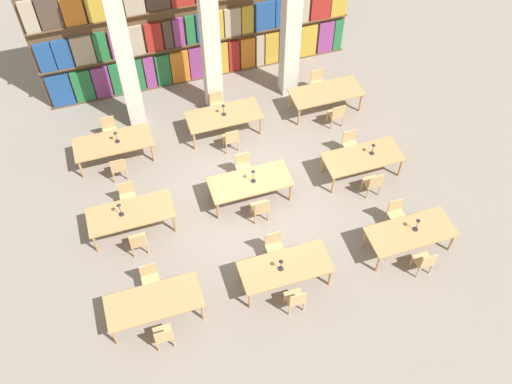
{
  "coord_description": "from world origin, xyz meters",
  "views": [
    {
      "loc": [
        -2.88,
        -9.23,
        12.37
      ],
      "look_at": [
        0.0,
        -0.27,
        0.65
      ],
      "focal_mm": 40.0,
      "sensor_mm": 36.0,
      "label": 1
    }
  ],
  "objects_px": {
    "chair_4": "(425,261)",
    "chair_8": "(261,208)",
    "reading_table_1": "(285,268)",
    "chair_10": "(373,183)",
    "chair_16": "(337,114)",
    "chair_14": "(231,139)",
    "reading_table_2": "(411,233)",
    "chair_6": "(138,242)",
    "pillar_left": "(121,41)",
    "pillar_right": "(292,9)",
    "desk_lamp_4": "(373,147)",
    "chair_13": "(110,130)",
    "desk_lamp_1": "(418,223)",
    "chair_1": "(150,278)",
    "desk_lamp_0": "(281,263)",
    "reading_table_0": "(154,303)",
    "chair_2": "(296,299)",
    "reading_table_3": "(131,214)",
    "chair_7": "(128,196)",
    "chair_12": "(118,167)",
    "chair_17": "(318,82)",
    "reading_table_5": "(363,158)",
    "chair_3": "(274,246)",
    "chair_11": "(350,144)",
    "desk_lamp_5": "(116,135)",
    "pillar_center": "(209,25)",
    "reading_table_4": "(250,183)",
    "reading_table_8": "(326,93)",
    "reading_table_7": "(224,117)",
    "desk_lamp_3": "(253,174)",
    "chair_0": "(164,335)",
    "chair_5": "(396,213)",
    "desk_lamp_6": "(223,108)",
    "chair_9": "(243,166)"
  },
  "relations": [
    {
      "from": "chair_4",
      "to": "chair_8",
      "type": "bearing_deg",
      "value": 139.99
    },
    {
      "from": "reading_table_1",
      "to": "chair_10",
      "type": "relative_size",
      "value": 2.51
    },
    {
      "from": "chair_10",
      "to": "chair_16",
      "type": "height_order",
      "value": "same"
    },
    {
      "from": "chair_14",
      "to": "reading_table_2",
      "type": "bearing_deg",
      "value": -54.77
    },
    {
      "from": "chair_6",
      "to": "chair_8",
      "type": "xyz_separation_m",
      "value": [
        3.25,
        0.06,
        0.0
      ]
    },
    {
      "from": "pillar_left",
      "to": "pillar_right",
      "type": "bearing_deg",
      "value": 0.0
    },
    {
      "from": "desk_lamp_4",
      "to": "chair_13",
      "type": "relative_size",
      "value": 0.45
    },
    {
      "from": "desk_lamp_1",
      "to": "chair_1",
      "type": "bearing_deg",
      "value": 173.03
    },
    {
      "from": "chair_1",
      "to": "reading_table_1",
      "type": "height_order",
      "value": "chair_1"
    },
    {
      "from": "desk_lamp_0",
      "to": "chair_4",
      "type": "distance_m",
      "value": 3.59
    },
    {
      "from": "reading_table_0",
      "to": "chair_2",
      "type": "bearing_deg",
      "value": -14.58
    },
    {
      "from": "reading_table_3",
      "to": "chair_8",
      "type": "relative_size",
      "value": 2.51
    },
    {
      "from": "reading_table_2",
      "to": "chair_10",
      "type": "height_order",
      "value": "chair_10"
    },
    {
      "from": "reading_table_3",
      "to": "chair_14",
      "type": "distance_m",
      "value": 3.8
    },
    {
      "from": "reading_table_1",
      "to": "chair_7",
      "type": "height_order",
      "value": "chair_7"
    },
    {
      "from": "chair_12",
      "to": "chair_16",
      "type": "relative_size",
      "value": 1.0
    },
    {
      "from": "chair_17",
      "to": "chair_7",
      "type": "bearing_deg",
      "value": 22.76
    },
    {
      "from": "reading_table_5",
      "to": "chair_10",
      "type": "xyz_separation_m",
      "value": [
        -0.01,
        -0.77,
        -0.18
      ]
    },
    {
      "from": "chair_3",
      "to": "chair_4",
      "type": "distance_m",
      "value": 3.69
    },
    {
      "from": "chair_6",
      "to": "desk_lamp_4",
      "type": "xyz_separation_m",
      "value": [
        6.72,
        0.75,
        0.51
      ]
    },
    {
      "from": "chair_6",
      "to": "chair_10",
      "type": "height_order",
      "value": "same"
    },
    {
      "from": "chair_11",
      "to": "desk_lamp_5",
      "type": "xyz_separation_m",
      "value": [
        -6.36,
        1.88,
        0.51
      ]
    },
    {
      "from": "chair_8",
      "to": "chair_16",
      "type": "xyz_separation_m",
      "value": [
        3.29,
        2.68,
        0.0
      ]
    },
    {
      "from": "pillar_center",
      "to": "chair_1",
      "type": "bearing_deg",
      "value": -118.45
    },
    {
      "from": "chair_3",
      "to": "desk_lamp_1",
      "type": "bearing_deg",
      "value": 167.75
    },
    {
      "from": "pillar_right",
      "to": "chair_8",
      "type": "bearing_deg",
      "value": -117.68
    },
    {
      "from": "reading_table_1",
      "to": "reading_table_4",
      "type": "xyz_separation_m",
      "value": [
        -0.01,
        2.77,
        0.0
      ]
    },
    {
      "from": "reading_table_3",
      "to": "reading_table_8",
      "type": "relative_size",
      "value": 1.0
    },
    {
      "from": "desk_lamp_1",
      "to": "chair_10",
      "type": "height_order",
      "value": "desk_lamp_1"
    },
    {
      "from": "reading_table_7",
      "to": "chair_3",
      "type": "bearing_deg",
      "value": -90.33
    },
    {
      "from": "reading_table_0",
      "to": "reading_table_8",
      "type": "distance_m",
      "value": 8.41
    },
    {
      "from": "reading_table_1",
      "to": "chair_12",
      "type": "distance_m",
      "value": 5.63
    },
    {
      "from": "reading_table_1",
      "to": "chair_3",
      "type": "height_order",
      "value": "chair_3"
    },
    {
      "from": "desk_lamp_1",
      "to": "desk_lamp_4",
      "type": "distance_m",
      "value": 2.68
    },
    {
      "from": "chair_3",
      "to": "desk_lamp_3",
      "type": "relative_size",
      "value": 1.93
    },
    {
      "from": "chair_0",
      "to": "chair_5",
      "type": "height_order",
      "value": "same"
    },
    {
      "from": "chair_3",
      "to": "chair_4",
      "type": "xyz_separation_m",
      "value": [
        3.36,
        -1.54,
        0.0
      ]
    },
    {
      "from": "chair_0",
      "to": "desk_lamp_0",
      "type": "xyz_separation_m",
      "value": [
        3.0,
        0.69,
        0.51
      ]
    },
    {
      "from": "pillar_right",
      "to": "chair_3",
      "type": "relative_size",
      "value": 6.85
    },
    {
      "from": "desk_lamp_6",
      "to": "reading_table_2",
      "type": "bearing_deg",
      "value": -58.88
    },
    {
      "from": "chair_11",
      "to": "chair_14",
      "type": "bearing_deg",
      "value": -21.2
    },
    {
      "from": "chair_10",
      "to": "reading_table_8",
      "type": "height_order",
      "value": "chair_10"
    },
    {
      "from": "reading_table_7",
      "to": "desk_lamp_4",
      "type": "bearing_deg",
      "value": -38.13
    },
    {
      "from": "chair_16",
      "to": "chair_17",
      "type": "xyz_separation_m",
      "value": [
        0.0,
        1.53,
        0.0
      ]
    },
    {
      "from": "chair_9",
      "to": "desk_lamp_3",
      "type": "bearing_deg",
      "value": 92.69
    },
    {
      "from": "chair_1",
      "to": "desk_lamp_6",
      "type": "xyz_separation_m",
      "value": [
        3.15,
        4.63,
        0.52
      ]
    },
    {
      "from": "chair_4",
      "to": "chair_9",
      "type": "xyz_separation_m",
      "value": [
        -3.31,
        4.31,
        0.0
      ]
    },
    {
      "from": "chair_0",
      "to": "chair_1",
      "type": "distance_m",
      "value": 1.53
    },
    {
      "from": "pillar_left",
      "to": "chair_5",
      "type": "height_order",
      "value": "pillar_left"
    },
    {
      "from": "pillar_left",
      "to": "chair_4",
      "type": "bearing_deg",
      "value": -52.39
    }
  ]
}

